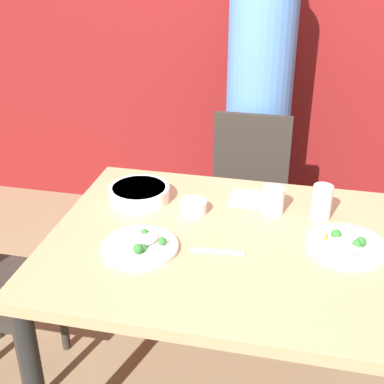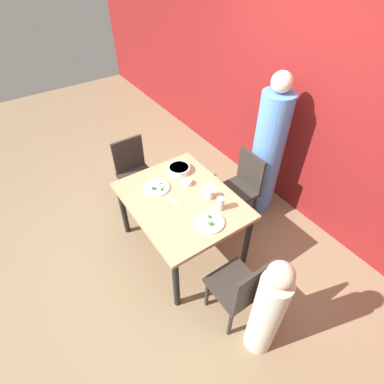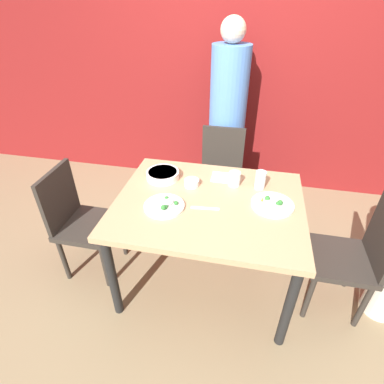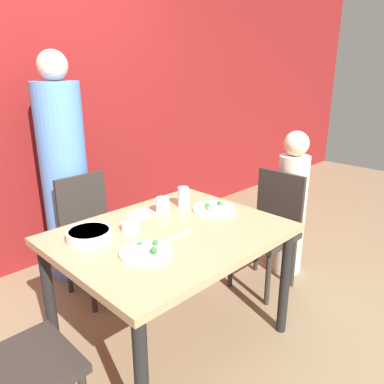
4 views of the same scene
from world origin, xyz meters
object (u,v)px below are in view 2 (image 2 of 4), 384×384
(plate_rice_adult, at_px, (209,222))
(glass_water_tall, at_px, (220,204))
(bowl_curry, at_px, (179,169))
(chair_child_spot, at_px, (241,288))
(chair_adult_spot, at_px, (241,186))
(person_adult, at_px, (267,153))
(person_child, at_px, (267,312))

(plate_rice_adult, bearing_deg, glass_water_tall, 113.71)
(bowl_curry, distance_m, glass_water_tall, 0.69)
(chair_child_spot, height_order, bowl_curry, chair_child_spot)
(chair_adult_spot, xyz_separation_m, person_adult, (-0.00, 0.34, 0.32))
(chair_adult_spot, xyz_separation_m, glass_water_tall, (0.33, -0.59, 0.32))
(chair_child_spot, relative_size, glass_water_tall, 6.66)
(plate_rice_adult, xyz_separation_m, glass_water_tall, (-0.08, 0.19, 0.05))
(chair_child_spot, distance_m, plate_rice_adult, 0.61)
(chair_adult_spot, xyz_separation_m, chair_child_spot, (0.96, -0.85, 0.00))
(person_adult, bearing_deg, person_child, -43.59)
(bowl_curry, bearing_deg, plate_rice_adult, -13.38)
(bowl_curry, distance_m, plate_rice_adult, 0.79)
(chair_adult_spot, height_order, chair_child_spot, same)
(chair_adult_spot, bearing_deg, person_child, -34.15)
(bowl_curry, bearing_deg, chair_adult_spot, 59.45)
(chair_adult_spot, distance_m, glass_water_tall, 0.75)
(chair_adult_spot, height_order, bowl_curry, chair_adult_spot)
(person_adult, relative_size, person_child, 1.49)
(person_adult, bearing_deg, glass_water_tall, -70.35)
(chair_child_spot, distance_m, bowl_curry, 1.37)
(chair_child_spot, relative_size, plate_rice_adult, 3.21)
(person_child, height_order, bowl_curry, person_child)
(chair_adult_spot, relative_size, plate_rice_adult, 3.21)
(chair_adult_spot, bearing_deg, glass_water_tall, -60.60)
(bowl_curry, relative_size, glass_water_tall, 1.82)
(chair_adult_spot, relative_size, chair_child_spot, 1.00)
(person_child, xyz_separation_m, glass_water_tall, (-0.91, 0.26, 0.25))
(person_child, relative_size, bowl_curry, 4.86)
(bowl_curry, bearing_deg, glass_water_tall, 0.81)
(bowl_curry, relative_size, plate_rice_adult, 0.87)
(person_adult, relative_size, glass_water_tall, 13.15)
(chair_child_spot, relative_size, bowl_curry, 3.67)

